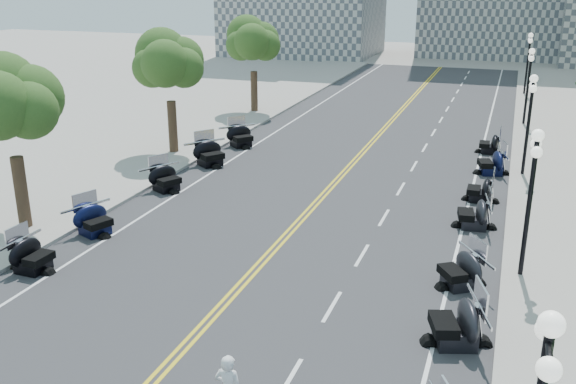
% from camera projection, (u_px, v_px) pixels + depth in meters
% --- Properties ---
extents(ground, '(160.00, 160.00, 0.00)m').
position_uv_depth(ground, '(236.00, 290.00, 20.62)').
color(ground, gray).
extents(road, '(16.00, 90.00, 0.01)m').
position_uv_depth(road, '(324.00, 195.00, 29.54)').
color(road, '#333335').
rests_on(road, ground).
extents(centerline_yellow_a, '(0.12, 90.00, 0.00)m').
position_uv_depth(centerline_yellow_a, '(321.00, 194.00, 29.58)').
color(centerline_yellow_a, yellow).
rests_on(centerline_yellow_a, road).
extents(centerline_yellow_b, '(0.12, 90.00, 0.00)m').
position_uv_depth(centerline_yellow_b, '(326.00, 195.00, 29.50)').
color(centerline_yellow_b, yellow).
rests_on(centerline_yellow_b, road).
extents(edge_line_north, '(0.12, 90.00, 0.00)m').
position_uv_depth(edge_line_north, '(467.00, 211.00, 27.53)').
color(edge_line_north, white).
rests_on(edge_line_north, road).
extents(edge_line_south, '(0.12, 90.00, 0.00)m').
position_uv_depth(edge_line_south, '(199.00, 180.00, 31.55)').
color(edge_line_south, white).
rests_on(edge_line_south, road).
extents(lane_dash_5, '(0.12, 2.00, 0.00)m').
position_uv_depth(lane_dash_5, '(289.00, 381.00, 16.04)').
color(lane_dash_5, white).
rests_on(lane_dash_5, road).
extents(lane_dash_6, '(0.12, 2.00, 0.00)m').
position_uv_depth(lane_dash_6, '(332.00, 306.00, 19.61)').
color(lane_dash_6, white).
rests_on(lane_dash_6, road).
extents(lane_dash_7, '(0.12, 2.00, 0.00)m').
position_uv_depth(lane_dash_7, '(362.00, 255.00, 23.18)').
color(lane_dash_7, white).
rests_on(lane_dash_7, road).
extents(lane_dash_8, '(0.12, 2.00, 0.00)m').
position_uv_depth(lane_dash_8, '(384.00, 217.00, 26.75)').
color(lane_dash_8, white).
rests_on(lane_dash_8, road).
extents(lane_dash_9, '(0.12, 2.00, 0.00)m').
position_uv_depth(lane_dash_9, '(401.00, 189.00, 30.32)').
color(lane_dash_9, white).
rests_on(lane_dash_9, road).
extents(lane_dash_10, '(0.12, 2.00, 0.00)m').
position_uv_depth(lane_dash_10, '(414.00, 166.00, 33.89)').
color(lane_dash_10, white).
rests_on(lane_dash_10, road).
extents(lane_dash_11, '(0.12, 2.00, 0.00)m').
position_uv_depth(lane_dash_11, '(425.00, 148.00, 37.46)').
color(lane_dash_11, white).
rests_on(lane_dash_11, road).
extents(lane_dash_12, '(0.12, 2.00, 0.00)m').
position_uv_depth(lane_dash_12, '(434.00, 132.00, 41.03)').
color(lane_dash_12, white).
rests_on(lane_dash_12, road).
extents(lane_dash_13, '(0.12, 2.00, 0.00)m').
position_uv_depth(lane_dash_13, '(441.00, 120.00, 44.60)').
color(lane_dash_13, white).
rests_on(lane_dash_13, road).
extents(lane_dash_14, '(0.12, 2.00, 0.00)m').
position_uv_depth(lane_dash_14, '(447.00, 109.00, 48.17)').
color(lane_dash_14, white).
rests_on(lane_dash_14, road).
extents(lane_dash_15, '(0.12, 2.00, 0.00)m').
position_uv_depth(lane_dash_15, '(453.00, 100.00, 51.74)').
color(lane_dash_15, white).
rests_on(lane_dash_15, road).
extents(lane_dash_16, '(0.12, 2.00, 0.00)m').
position_uv_depth(lane_dash_16, '(458.00, 91.00, 55.30)').
color(lane_dash_16, white).
rests_on(lane_dash_16, road).
extents(lane_dash_17, '(0.12, 2.00, 0.00)m').
position_uv_depth(lane_dash_17, '(462.00, 84.00, 58.87)').
color(lane_dash_17, white).
rests_on(lane_dash_17, road).
extents(lane_dash_18, '(0.12, 2.00, 0.00)m').
position_uv_depth(lane_dash_18, '(465.00, 78.00, 62.44)').
color(lane_dash_18, white).
rests_on(lane_dash_18, road).
extents(lane_dash_19, '(0.12, 2.00, 0.00)m').
position_uv_depth(lane_dash_19, '(469.00, 72.00, 66.01)').
color(lane_dash_19, white).
rests_on(lane_dash_19, road).
extents(sidewalk_north, '(5.00, 90.00, 0.15)m').
position_uv_depth(sidewalk_north, '(570.00, 221.00, 26.21)').
color(sidewalk_north, '#9E9991').
rests_on(sidewalk_north, ground).
extents(sidewalk_south, '(5.00, 90.00, 0.15)m').
position_uv_depth(sidewalk_south, '(127.00, 171.00, 32.82)').
color(sidewalk_south, '#9E9991').
rests_on(sidewalk_south, ground).
extents(street_lamp_2, '(0.50, 1.20, 4.90)m').
position_uv_depth(street_lamp_2, '(529.00, 205.00, 20.64)').
color(street_lamp_2, black).
rests_on(street_lamp_2, sidewalk_north).
extents(street_lamp_3, '(0.50, 1.20, 4.90)m').
position_uv_depth(street_lamp_3, '(528.00, 126.00, 31.35)').
color(street_lamp_3, black).
rests_on(street_lamp_3, sidewalk_north).
extents(street_lamp_4, '(0.50, 1.20, 4.90)m').
position_uv_depth(street_lamp_4, '(528.00, 87.00, 42.06)').
color(street_lamp_4, black).
rests_on(street_lamp_4, sidewalk_north).
extents(street_lamp_5, '(0.50, 1.20, 4.90)m').
position_uv_depth(street_lamp_5, '(527.00, 64.00, 52.77)').
color(street_lamp_5, black).
rests_on(street_lamp_5, sidewalk_north).
extents(tree_2, '(4.80, 4.80, 9.20)m').
position_uv_depth(tree_2, '(10.00, 112.00, 24.01)').
color(tree_2, '#235619').
rests_on(tree_2, sidewalk_south).
extents(tree_3, '(4.80, 4.80, 9.20)m').
position_uv_depth(tree_3, '(169.00, 69.00, 34.72)').
color(tree_3, '#235619').
rests_on(tree_3, sidewalk_south).
extents(tree_4, '(4.80, 4.80, 9.20)m').
position_uv_depth(tree_4, '(253.00, 47.00, 45.43)').
color(tree_4, '#235619').
rests_on(tree_4, sidewalk_south).
extents(motorcycle_n_5, '(2.65, 2.65, 1.47)m').
position_uv_depth(motorcycle_n_5, '(456.00, 320.00, 17.43)').
color(motorcycle_n_5, black).
rests_on(motorcycle_n_5, road).
extents(motorcycle_n_6, '(2.62, 2.62, 1.32)m').
position_uv_depth(motorcycle_n_6, '(461.00, 268.00, 20.67)').
color(motorcycle_n_6, black).
rests_on(motorcycle_n_6, road).
extents(motorcycle_n_7, '(2.18, 2.18, 1.34)m').
position_uv_depth(motorcycle_n_7, '(474.00, 212.00, 25.51)').
color(motorcycle_n_7, black).
rests_on(motorcycle_n_7, road).
extents(motorcycle_n_8, '(1.78, 1.78, 1.24)m').
position_uv_depth(motorcycle_n_8, '(480.00, 188.00, 28.50)').
color(motorcycle_n_8, black).
rests_on(motorcycle_n_8, road).
extents(motorcycle_n_9, '(2.39, 2.39, 1.37)m').
position_uv_depth(motorcycle_n_9, '(492.00, 161.00, 32.35)').
color(motorcycle_n_9, black).
rests_on(motorcycle_n_9, road).
extents(motorcycle_n_10, '(1.80, 1.80, 1.24)m').
position_uv_depth(motorcycle_n_10, '(490.00, 143.00, 36.13)').
color(motorcycle_n_10, black).
rests_on(motorcycle_n_10, road).
extents(motorcycle_s_5, '(1.91, 1.91, 1.29)m').
position_uv_depth(motorcycle_s_5, '(32.00, 254.00, 21.77)').
color(motorcycle_s_5, black).
rests_on(motorcycle_s_5, road).
extents(motorcycle_s_6, '(2.43, 2.43, 1.30)m').
position_uv_depth(motorcycle_s_6, '(94.00, 218.00, 24.87)').
color(motorcycle_s_6, black).
rests_on(motorcycle_s_6, road).
extents(motorcycle_s_7, '(2.55, 2.55, 1.32)m').
position_uv_depth(motorcycle_s_7, '(166.00, 177.00, 29.90)').
color(motorcycle_s_7, black).
rests_on(motorcycle_s_7, road).
extents(motorcycle_s_8, '(2.92, 2.92, 1.46)m').
position_uv_depth(motorcycle_s_8, '(210.00, 152.00, 33.81)').
color(motorcycle_s_8, black).
rests_on(motorcycle_s_8, road).
extents(motorcycle_s_9, '(2.80, 2.80, 1.39)m').
position_uv_depth(motorcycle_s_9, '(241.00, 135.00, 37.52)').
color(motorcycle_s_9, black).
rests_on(motorcycle_s_9, road).
extents(cyclist_rider, '(0.63, 0.42, 1.74)m').
position_uv_depth(cyclist_rider, '(228.00, 363.00, 13.47)').
color(cyclist_rider, white).
rests_on(cyclist_rider, bicycle).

